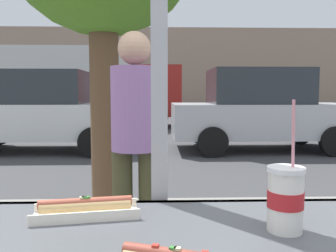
% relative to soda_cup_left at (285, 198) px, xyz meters
% --- Properties ---
extents(ground_plane, '(60.00, 60.00, 0.00)m').
position_rel_soda_cup_left_xyz_m(ground_plane, '(-0.30, 8.21, -1.10)').
color(ground_plane, '#424244').
extents(building_facade_far, '(28.00, 1.20, 5.43)m').
position_rel_soda_cup_left_xyz_m(building_facade_far, '(-0.30, 22.33, 1.62)').
color(building_facade_far, gray).
rests_on(building_facade_far, ground).
extents(soda_cup_left, '(0.09, 0.09, 0.31)m').
position_rel_soda_cup_left_xyz_m(soda_cup_left, '(0.00, 0.00, 0.00)').
color(soda_cup_left, silver).
rests_on(soda_cup_left, window_counter).
extents(hotdog_tray_far, '(0.29, 0.14, 0.05)m').
position_rel_soda_cup_left_xyz_m(hotdog_tray_far, '(-0.49, 0.11, -0.06)').
color(hotdog_tray_far, silver).
rests_on(hotdog_tray_far, window_counter).
extents(parked_car_white, '(4.43, 1.95, 1.83)m').
position_rel_soda_cup_left_xyz_m(parked_car_white, '(-3.02, 7.32, -0.18)').
color(parked_car_white, silver).
rests_on(parked_car_white, ground).
extents(parked_car_silver, '(4.17, 2.00, 1.88)m').
position_rel_soda_cup_left_xyz_m(parked_car_silver, '(2.10, 7.32, -0.16)').
color(parked_car_silver, '#BCBCC1').
rests_on(parked_car_silver, ground).
extents(box_truck, '(6.79, 2.44, 3.01)m').
position_rel_soda_cup_left_xyz_m(box_truck, '(-2.97, 13.00, 0.54)').
color(box_truck, beige).
rests_on(box_truck, ground).
extents(pedestrian, '(0.32, 0.32, 1.63)m').
position_rel_soda_cup_left_xyz_m(pedestrian, '(-0.45, 1.56, -0.05)').
color(pedestrian, '#424027').
rests_on(pedestrian, sidewalk_strip).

